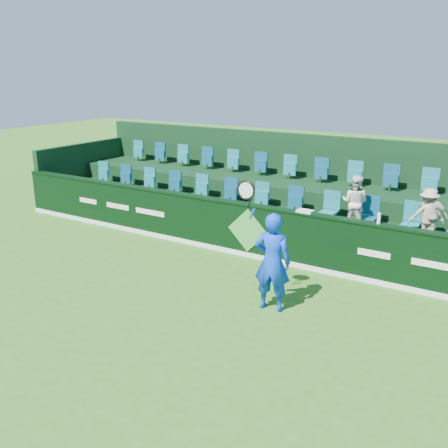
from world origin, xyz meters
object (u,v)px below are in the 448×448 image
Objects in this scene: spectator_left at (355,202)px; drinks_bottle at (379,218)px; spectator_middle at (432,215)px; tennis_player at (272,261)px; spectator_right at (427,215)px; towel at (305,211)px.

spectator_left is 5.50× the size of drinks_bottle.
spectator_left is 1.74m from spectator_middle.
tennis_player is 10.91× the size of drinks_bottle.
spectator_left is at bearing 7.88° from spectator_middle.
spectator_middle reaches higher than drinks_bottle.
spectator_right is (1.65, 0.00, -0.06)m from spectator_left.
tennis_player is at bearing -82.07° from towel.
towel is (-2.54, -1.12, -0.02)m from spectator_middle.
spectator_right reaches higher than towel.
spectator_middle is 5.01× the size of drinks_bottle.
spectator_middle is 1.42m from drinks_bottle.
tennis_player is 2.17× the size of spectator_right.
towel is 1.53× the size of drinks_bottle.
spectator_middle is at bearing -179.71° from spectator_left.
tennis_player is 2.37m from towel.
towel is (-2.45, -1.12, -0.02)m from spectator_right.
spectator_left is 1.42m from drinks_bottle.
tennis_player is at bearing -120.34° from drinks_bottle.
spectator_left is at bearing -24.92° from spectator_right.
spectator_middle is 2.78m from towel.
drinks_bottle is (-0.78, -1.12, 0.07)m from spectator_right.
spectator_middle is 3.27× the size of towel.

